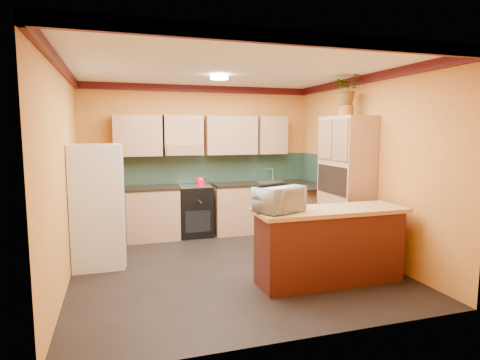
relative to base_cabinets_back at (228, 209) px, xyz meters
name	(u,v)px	position (x,y,z in m)	size (l,w,h in m)	color
room_shell	(226,116)	(-0.44, -1.52, 1.65)	(4.24, 4.24, 2.72)	black
base_cabinets_back	(228,209)	(0.00, 0.00, 0.00)	(3.65, 0.60, 0.88)	#A78058
countertop_back	(228,185)	(0.00, 0.00, 0.46)	(3.65, 0.62, 0.04)	black
stove	(195,211)	(-0.62, 0.00, 0.02)	(0.58, 0.58, 0.91)	black
kettle	(200,181)	(-0.53, -0.05, 0.56)	(0.17, 0.17, 0.18)	#B70C25
sink	(268,181)	(0.78, 0.00, 0.50)	(0.48, 0.40, 0.03)	silver
base_cabinets_right	(312,213)	(1.34, -0.72, 0.00)	(0.60, 0.80, 0.88)	#A78058
countertop_right	(312,187)	(1.34, -0.72, 0.46)	(0.62, 0.80, 0.04)	black
fridge	(98,206)	(-2.21, -1.22, 0.41)	(0.68, 0.66, 1.70)	silver
pantry	(346,186)	(1.39, -1.70, 0.61)	(0.48, 0.90, 2.10)	#A78058
fern_pot	(346,111)	(1.39, -1.65, 1.74)	(0.22, 0.22, 0.16)	#9A5225
fern	(347,89)	(1.39, -1.65, 2.06)	(0.43, 0.38, 0.48)	#A78058
breakfast_bar	(329,247)	(0.55, -2.72, 0.00)	(1.80, 0.55, 0.88)	#4F1D12
bar_top	(330,211)	(0.55, -2.72, 0.47)	(1.90, 0.65, 0.05)	tan
microwave	(279,199)	(-0.13, -2.72, 0.64)	(0.55, 0.37, 0.30)	silver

